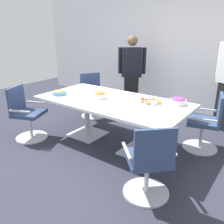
# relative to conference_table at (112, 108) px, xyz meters

# --- Properties ---
(ground_plane) EXTENTS (10.00, 10.00, 0.01)m
(ground_plane) POSITION_rel_conference_table_xyz_m (0.00, 0.00, -0.63)
(ground_plane) COLOR #2D303D
(back_wall) EXTENTS (8.00, 0.10, 2.80)m
(back_wall) POSITION_rel_conference_table_xyz_m (0.00, 2.40, 0.77)
(back_wall) COLOR white
(back_wall) RESTS_ON ground
(conference_table) EXTENTS (2.40, 1.20, 0.75)m
(conference_table) POSITION_rel_conference_table_xyz_m (0.00, 0.00, 0.00)
(conference_table) COLOR white
(conference_table) RESTS_ON ground
(office_chair_0) EXTENTS (0.67, 0.67, 0.91)m
(office_chair_0) POSITION_rel_conference_table_xyz_m (1.30, 0.70, -0.22)
(office_chair_0) COLOR silver
(office_chair_0) RESTS_ON ground
(office_chair_1) EXTENTS (0.74, 0.74, 0.91)m
(office_chair_1) POSITION_rel_conference_table_xyz_m (-1.13, 0.82, -0.22)
(office_chair_1) COLOR silver
(office_chair_1) RESTS_ON ground
(office_chair_2) EXTENTS (0.71, 0.71, 0.91)m
(office_chair_2) POSITION_rel_conference_table_xyz_m (-1.29, -0.71, -0.22)
(office_chair_2) COLOR silver
(office_chair_2) RESTS_ON ground
(office_chair_3) EXTENTS (0.76, 0.76, 0.91)m
(office_chair_3) POSITION_rel_conference_table_xyz_m (1.12, -0.83, -0.22)
(office_chair_3) COLOR silver
(office_chair_3) RESTS_ON ground
(person_standing_0) EXTENTS (0.57, 0.41, 1.67)m
(person_standing_0) POSITION_rel_conference_table_xyz_m (-0.65, 1.61, 0.24)
(person_standing_0) COLOR black
(person_standing_0) RESTS_ON ground
(snack_bowl_cookies) EXTENTS (0.24, 0.24, 0.08)m
(snack_bowl_cookies) POSITION_rel_conference_table_xyz_m (-0.91, -0.28, 0.17)
(snack_bowl_cookies) COLOR #4C9EC6
(snack_bowl_cookies) RESTS_ON conference_table
(snack_bowl_pretzels) EXTENTS (0.21, 0.21, 0.11)m
(snack_bowl_pretzels) POSITION_rel_conference_table_xyz_m (-0.22, -0.04, 0.18)
(snack_bowl_pretzels) COLOR white
(snack_bowl_pretzels) RESTS_ON conference_table
(snack_bowl_candy_mix) EXTENTS (0.24, 0.24, 0.11)m
(snack_bowl_candy_mix) POSITION_rel_conference_table_xyz_m (0.92, 0.41, 0.18)
(snack_bowl_candy_mix) COLOR white
(snack_bowl_candy_mix) RESTS_ON conference_table
(donut_platter) EXTENTS (0.35, 0.35, 0.04)m
(donut_platter) POSITION_rel_conference_table_xyz_m (0.55, 0.26, 0.15)
(donut_platter) COLOR white
(donut_platter) RESTS_ON conference_table
(plate_stack) EXTENTS (0.21, 0.21, 0.03)m
(plate_stack) POSITION_rel_conference_table_xyz_m (-0.58, 0.25, 0.14)
(plate_stack) COLOR white
(plate_stack) RESTS_ON conference_table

